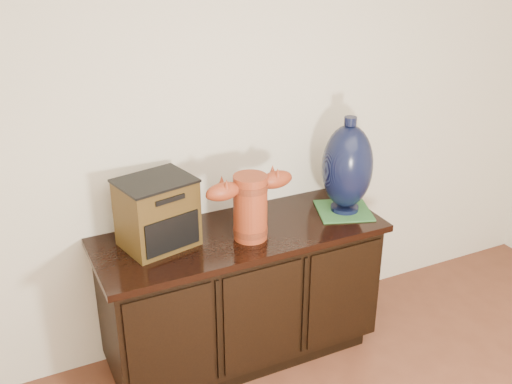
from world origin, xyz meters
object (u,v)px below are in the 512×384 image
terracotta_vessel (250,203)px  tv_radio (157,213)px  lamp_base (347,167)px  sideboard (241,294)px  spray_can (194,218)px

terracotta_vessel → tv_radio: size_ratio=1.19×
terracotta_vessel → lamp_base: bearing=1.0°
lamp_base → sideboard: bearing=177.5°
sideboard → lamp_base: 0.86m
sideboard → terracotta_vessel: 0.56m
terracotta_vessel → spray_can: (-0.23, 0.16, -0.10)m
sideboard → terracotta_vessel: size_ratio=3.16×
sideboard → tv_radio: 0.67m
terracotta_vessel → lamp_base: size_ratio=0.90×
sideboard → spray_can: bearing=158.2°
lamp_base → spray_can: bearing=172.2°
tv_radio → spray_can: bearing=-3.8°
sideboard → lamp_base: lamp_base is taller
spray_can → sideboard: bearing=-21.8°
sideboard → spray_can: spray_can is taller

